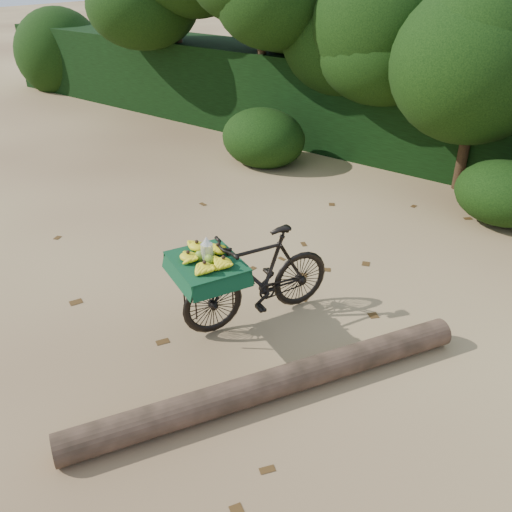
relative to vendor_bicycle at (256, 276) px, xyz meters
The scene contains 7 objects.
ground 0.57m from the vendor_bicycle, 124.62° to the right, with size 80.00×80.00×0.00m, color tan.
vendor_bicycle is the anchor object (origin of this frame).
fallen_log 1.31m from the vendor_bicycle, 44.79° to the right, with size 0.28×0.28×3.93m, color brown.
hedge_backdrop 6.21m from the vendor_bicycle, 90.61° to the left, with size 26.00×1.80×1.80m, color black.
tree_row 5.64m from the vendor_bicycle, 97.54° to the left, with size 14.50×2.00×4.00m, color black, non-canonical shape.
bush_clumps 4.23m from the vendor_bicycle, 84.10° to the left, with size 8.80×1.70×0.90m, color black, non-canonical shape.
leaf_litter 0.79m from the vendor_bicycle, 96.73° to the left, with size 7.00×7.30×0.01m, color #482E13, non-canonical shape.
Camera 1 is at (3.14, -3.90, 3.63)m, focal length 38.00 mm.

